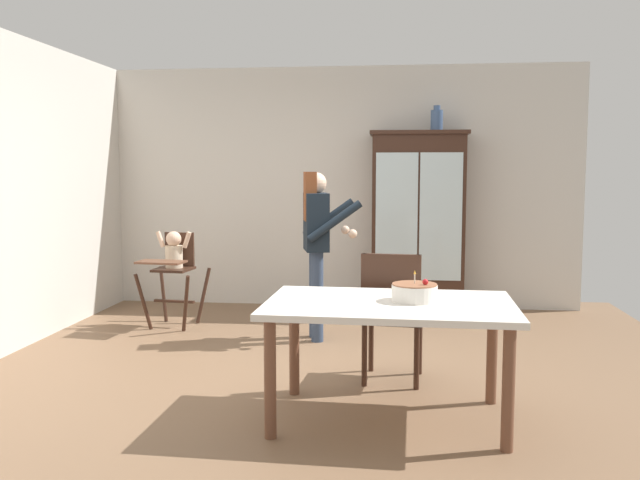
{
  "coord_description": "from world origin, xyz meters",
  "views": [
    {
      "loc": [
        0.61,
        -4.92,
        1.53
      ],
      "look_at": [
        -0.02,
        0.7,
        0.95
      ],
      "focal_mm": 37.43,
      "sensor_mm": 36.0,
      "label": 1
    }
  ],
  "objects_px": {
    "ceramic_vase": "(437,120)",
    "dining_chair_far_side": "(392,308)",
    "china_cabinet": "(418,222)",
    "adult_person": "(317,234)",
    "high_chair_with_toddler": "(174,261)",
    "dining_table": "(389,317)",
    "birthday_cake": "(415,292)"
  },
  "relations": [
    {
      "from": "high_chair_with_toddler",
      "to": "birthday_cake",
      "type": "xyz_separation_m",
      "value": [
        2.29,
        -2.25,
        0.14
      ]
    },
    {
      "from": "dining_chair_far_side",
      "to": "dining_table",
      "type": "bearing_deg",
      "value": 94.3
    },
    {
      "from": "high_chair_with_toddler",
      "to": "birthday_cake",
      "type": "relative_size",
      "value": 3.39
    },
    {
      "from": "adult_person",
      "to": "birthday_cake",
      "type": "bearing_deg",
      "value": -169.95
    },
    {
      "from": "ceramic_vase",
      "to": "china_cabinet",
      "type": "bearing_deg",
      "value": -178.86
    },
    {
      "from": "dining_table",
      "to": "dining_chair_far_side",
      "type": "height_order",
      "value": "dining_chair_far_side"
    },
    {
      "from": "china_cabinet",
      "to": "ceramic_vase",
      "type": "relative_size",
      "value": 7.27
    },
    {
      "from": "high_chair_with_toddler",
      "to": "birthday_cake",
      "type": "distance_m",
      "value": 3.21
    },
    {
      "from": "ceramic_vase",
      "to": "dining_chair_far_side",
      "type": "xyz_separation_m",
      "value": [
        -0.45,
        -2.57,
        -1.53
      ]
    },
    {
      "from": "dining_chair_far_side",
      "to": "ceramic_vase",
      "type": "bearing_deg",
      "value": -94.48
    },
    {
      "from": "ceramic_vase",
      "to": "birthday_cake",
      "type": "xyz_separation_m",
      "value": [
        -0.31,
        -3.23,
        -1.29
      ]
    },
    {
      "from": "high_chair_with_toddler",
      "to": "china_cabinet",
      "type": "bearing_deg",
      "value": 27.86
    },
    {
      "from": "ceramic_vase",
      "to": "dining_table",
      "type": "distance_m",
      "value": 3.6
    },
    {
      "from": "adult_person",
      "to": "dining_table",
      "type": "relative_size",
      "value": 1.0
    },
    {
      "from": "dining_table",
      "to": "birthday_cake",
      "type": "relative_size",
      "value": 5.47
    },
    {
      "from": "high_chair_with_toddler",
      "to": "adult_person",
      "type": "relative_size",
      "value": 0.62
    },
    {
      "from": "ceramic_vase",
      "to": "dining_chair_far_side",
      "type": "bearing_deg",
      "value": -99.82
    },
    {
      "from": "dining_table",
      "to": "birthday_cake",
      "type": "height_order",
      "value": "birthday_cake"
    },
    {
      "from": "high_chair_with_toddler",
      "to": "dining_chair_far_side",
      "type": "distance_m",
      "value": 2.68
    },
    {
      "from": "high_chair_with_toddler",
      "to": "adult_person",
      "type": "distance_m",
      "value": 1.54
    },
    {
      "from": "china_cabinet",
      "to": "birthday_cake",
      "type": "xyz_separation_m",
      "value": [
        -0.12,
        -3.22,
        -0.19
      ]
    },
    {
      "from": "high_chair_with_toddler",
      "to": "dining_chair_far_side",
      "type": "xyz_separation_m",
      "value": [
        2.15,
        -1.59,
        -0.1
      ]
    },
    {
      "from": "china_cabinet",
      "to": "ceramic_vase",
      "type": "height_order",
      "value": "ceramic_vase"
    },
    {
      "from": "dining_table",
      "to": "dining_chair_far_side",
      "type": "distance_m",
      "value": 0.7
    },
    {
      "from": "adult_person",
      "to": "dining_chair_far_side",
      "type": "relative_size",
      "value": 1.59
    },
    {
      "from": "dining_chair_far_side",
      "to": "adult_person",
      "type": "bearing_deg",
      "value": -55.64
    },
    {
      "from": "dining_table",
      "to": "birthday_cake",
      "type": "xyz_separation_m",
      "value": [
        0.15,
        0.04,
        0.15
      ]
    },
    {
      "from": "high_chair_with_toddler",
      "to": "birthday_cake",
      "type": "bearing_deg",
      "value": -38.58
    },
    {
      "from": "dining_table",
      "to": "dining_chair_far_side",
      "type": "bearing_deg",
      "value": 88.96
    },
    {
      "from": "china_cabinet",
      "to": "ceramic_vase",
      "type": "distance_m",
      "value": 1.11
    },
    {
      "from": "adult_person",
      "to": "high_chair_with_toddler",
      "type": "bearing_deg",
      "value": 62.9
    },
    {
      "from": "dining_chair_far_side",
      "to": "china_cabinet",
      "type": "bearing_deg",
      "value": -90.46
    }
  ]
}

